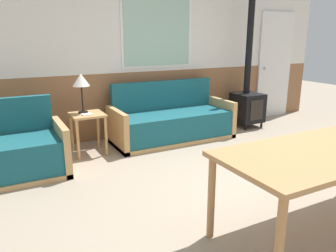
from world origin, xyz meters
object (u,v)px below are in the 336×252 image
object	(u,v)px
armchair	(27,152)
side_table	(88,122)
couch	(172,123)
table_lamp	(81,81)
dining_table	(329,156)
wood_stove	(248,97)

from	to	relation	value
armchair	side_table	size ratio (longest dim) A/B	1.54
couch	table_lamp	xyz separation A→B (m)	(-1.39, 0.06, 0.75)
couch	table_lamp	world-z (taller)	table_lamp
dining_table	wood_stove	distance (m)	3.40
armchair	dining_table	xyz separation A→B (m)	(2.08, -2.47, 0.40)
couch	side_table	world-z (taller)	couch
couch	side_table	xyz separation A→B (m)	(-1.36, -0.02, 0.18)
dining_table	table_lamp	bearing A→B (deg)	113.66
side_table	dining_table	world-z (taller)	dining_table
couch	wood_stove	world-z (taller)	wood_stove
armchair	dining_table	distance (m)	3.25
table_lamp	dining_table	world-z (taller)	table_lamp
armchair	table_lamp	world-z (taller)	table_lamp
couch	wood_stove	xyz separation A→B (m)	(1.60, 0.07, 0.28)
side_table	dining_table	distance (m)	3.12
side_table	table_lamp	bearing A→B (deg)	114.86
armchair	side_table	xyz separation A→B (m)	(0.84, 0.38, 0.18)
table_lamp	dining_table	xyz separation A→B (m)	(1.28, -2.93, -0.34)
couch	side_table	bearing A→B (deg)	-179.19
armchair	wood_stove	bearing A→B (deg)	0.00
armchair	side_table	world-z (taller)	armchair
armchair	wood_stove	size ratio (longest dim) A/B	0.36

